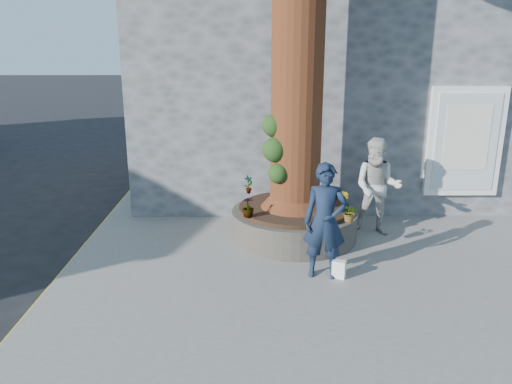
{
  "coord_description": "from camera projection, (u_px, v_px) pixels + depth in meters",
  "views": [
    {
      "loc": [
        0.0,
        -6.7,
        3.54
      ],
      "look_at": [
        0.08,
        1.14,
        1.25
      ],
      "focal_mm": 35.0,
      "sensor_mm": 36.0,
      "label": 1
    }
  ],
  "objects": [
    {
      "name": "ground",
      "position": [
        251.0,
        294.0,
        7.42
      ],
      "size": [
        120.0,
        120.0,
        0.0
      ],
      "primitive_type": "plane",
      "color": "black",
      "rests_on": "ground"
    },
    {
      "name": "pavement",
      "position": [
        340.0,
        262.0,
        8.38
      ],
      "size": [
        9.0,
        8.0,
        0.12
      ],
      "primitive_type": "cube",
      "color": "slate",
      "rests_on": "ground"
    },
    {
      "name": "yellow_line",
      "position": [
        69.0,
        266.0,
        8.35
      ],
      "size": [
        0.1,
        30.0,
        0.01
      ],
      "primitive_type": "cube",
      "color": "yellow",
      "rests_on": "ground"
    },
    {
      "name": "stone_shop",
      "position": [
        343.0,
        61.0,
        13.47
      ],
      "size": [
        10.3,
        8.3,
        6.3
      ],
      "color": "#515456",
      "rests_on": "ground"
    },
    {
      "name": "planter",
      "position": [
        294.0,
        222.0,
        9.23
      ],
      "size": [
        2.3,
        2.3,
        0.6
      ],
      "color": "black",
      "rests_on": "pavement"
    },
    {
      "name": "man",
      "position": [
        325.0,
        221.0,
        7.5
      ],
      "size": [
        0.71,
        0.52,
        1.78
      ],
      "primitive_type": "imported",
      "rotation": [
        0.0,
        0.0,
        -0.15
      ],
      "color": "#121E32",
      "rests_on": "pavement"
    },
    {
      "name": "woman",
      "position": [
        377.0,
        187.0,
        9.25
      ],
      "size": [
        1.06,
        0.94,
        1.83
      ],
      "primitive_type": "imported",
      "rotation": [
        0.0,
        0.0,
        -0.32
      ],
      "color": "beige",
      "rests_on": "pavement"
    },
    {
      "name": "shopping_bag",
      "position": [
        339.0,
        269.0,
        7.64
      ],
      "size": [
        0.23,
        0.19,
        0.28
      ],
      "primitive_type": "cube",
      "rotation": [
        0.0,
        0.0,
        -0.41
      ],
      "color": "white",
      "rests_on": "pavement"
    },
    {
      "name": "plant_a",
      "position": [
        248.0,
        184.0,
        9.9
      ],
      "size": [
        0.24,
        0.23,
        0.37
      ],
      "primitive_type": "imported",
      "rotation": [
        0.0,
        0.0,
        0.68
      ],
      "color": "gray",
      "rests_on": "planter"
    },
    {
      "name": "plant_b",
      "position": [
        344.0,
        202.0,
        8.8
      ],
      "size": [
        0.27,
        0.27,
        0.36
      ],
      "primitive_type": "imported",
      "rotation": [
        0.0,
        0.0,
        2.39
      ],
      "color": "gray",
      "rests_on": "planter"
    },
    {
      "name": "plant_c",
      "position": [
        248.0,
        207.0,
        8.54
      ],
      "size": [
        0.24,
        0.24,
        0.36
      ],
      "primitive_type": "imported",
      "rotation": [
        0.0,
        0.0,
        3.37
      ],
      "color": "gray",
      "rests_on": "planter"
    },
    {
      "name": "plant_d",
      "position": [
        350.0,
        213.0,
        8.29
      ],
      "size": [
        0.3,
        0.32,
        0.33
      ],
      "primitive_type": "imported",
      "rotation": [
        0.0,
        0.0,
        4.84
      ],
      "color": "gray",
      "rests_on": "planter"
    }
  ]
}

